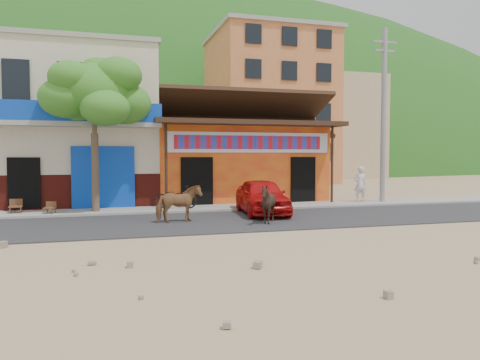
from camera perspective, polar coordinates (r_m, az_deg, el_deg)
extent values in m
plane|color=#9E825B|center=(13.91, 1.89, -6.44)|extent=(120.00, 120.00, 0.00)
cube|color=#28282B|center=(16.27, -0.86, -4.97)|extent=(60.00, 5.00, 0.04)
cube|color=gray|center=(19.64, -3.58, -3.47)|extent=(60.00, 2.00, 0.12)
cube|color=orange|center=(23.88, -1.01, 1.90)|extent=(8.00, 6.00, 3.60)
cube|color=beige|center=(23.10, -19.37, 5.90)|extent=(7.00, 6.00, 7.00)
cube|color=#CC723F|center=(39.51, 3.50, 8.47)|extent=(9.00, 9.00, 12.00)
cube|color=tan|center=(48.53, 11.18, 6.24)|extent=(8.00, 8.00, 10.00)
ellipsoid|color=#194C14|center=(83.71, -13.39, 9.68)|extent=(100.00, 40.00, 24.00)
cylinder|color=gray|center=(22.83, 17.09, 7.53)|extent=(0.24, 0.24, 8.00)
imported|color=#94633B|center=(15.83, -7.50, -2.86)|extent=(1.58, 0.93, 1.26)
imported|color=black|center=(15.45, 3.41, -2.93)|extent=(1.43, 1.35, 1.29)
imported|color=#BD0D0D|center=(17.94, 2.67, -1.98)|extent=(2.01, 4.11, 1.35)
imported|color=black|center=(19.24, -7.90, -2.06)|extent=(1.87, 1.20, 0.93)
imported|color=silver|center=(22.47, 14.42, -0.48)|extent=(0.64, 0.46, 1.63)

